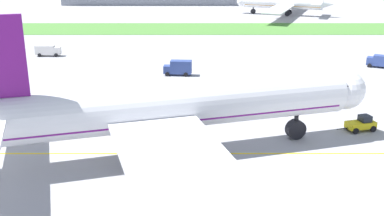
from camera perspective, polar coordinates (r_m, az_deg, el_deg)
ground_plane at (r=62.31m, az=-5.93°, el=-5.08°), size 600.00×600.00×0.00m
apron_taxi_line at (r=61.24m, az=-6.03°, el=-5.52°), size 280.00×0.36×0.01m
grass_median_strip at (r=157.99m, az=-2.39°, el=9.62°), size 320.00×24.00×0.10m
airliner_foreground at (r=58.45m, az=-3.95°, el=-0.05°), size 56.59×91.61×18.49m
pushback_tug at (r=72.42m, az=19.84°, el=-1.80°), size 6.05×3.36×2.25m
service_truck_baggage_loader at (r=121.55m, az=-17.18°, el=6.73°), size 6.07×2.34×2.70m
service_truck_fuel_bowser at (r=98.13m, az=-1.70°, el=4.94°), size 5.98×2.76×3.14m
service_truck_catering_van at (r=112.89m, az=21.89°, el=5.34°), size 5.89×4.49×2.75m
parked_airliner_far_left at (r=194.26m, az=11.09°, el=12.36°), size 36.86×58.97×13.57m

